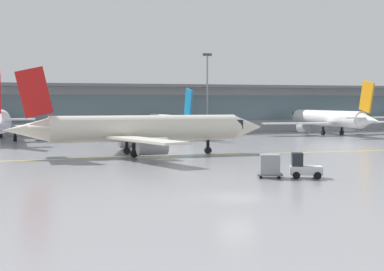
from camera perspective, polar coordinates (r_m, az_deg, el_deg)
The scene contains 10 objects.
ground_plane at distance 39.85m, azimuth 4.35°, elevation -5.90°, with size 400.00×400.00×0.00m, color gray.
taxiway_centreline_stripe at distance 68.35m, azimuth -4.04°, elevation -2.03°, with size 110.00×0.36×0.01m, color yellow.
terminal_concourse at distance 119.12m, azimuth -11.14°, elevation 2.57°, with size 228.16×11.00×9.60m.
gate_airplane_2 at distance 99.93m, azimuth -17.73°, elevation 1.34°, with size 29.84×32.01×10.63m.
gate_airplane_3 at distance 106.26m, azimuth -2.26°, elevation 1.26°, with size 23.80×25.59×8.48m.
gate_airplane_4 at distance 115.57m, azimuth 12.85°, elevation 1.55°, with size 27.72×29.73×9.87m.
taxiing_regional_jet at distance 69.98m, azimuth -4.77°, elevation 0.59°, with size 30.67×28.58×10.18m.
baggage_tug at distance 50.37m, azimuth 10.53°, elevation -2.99°, with size 2.94×2.39×2.10m.
cargo_dolly_lead at distance 50.14m, azimuth 7.41°, elevation -2.80°, with size 2.56×2.29×1.94m.
apron_light_mast_2 at distance 117.67m, azimuth 1.46°, elevation 4.36°, with size 1.80×0.36×15.61m.
Camera 1 is at (-15.30, -36.24, 6.39)m, focal length 56.15 mm.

